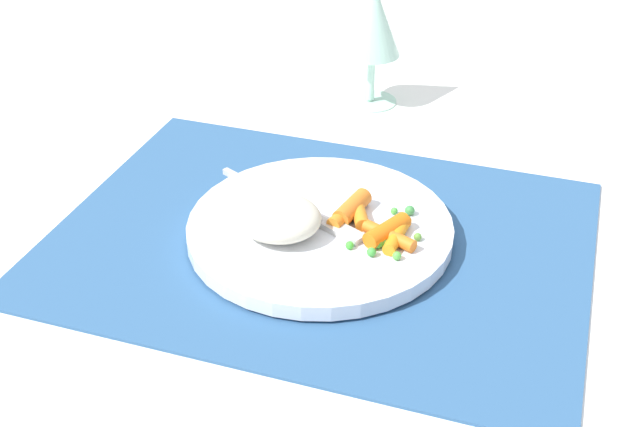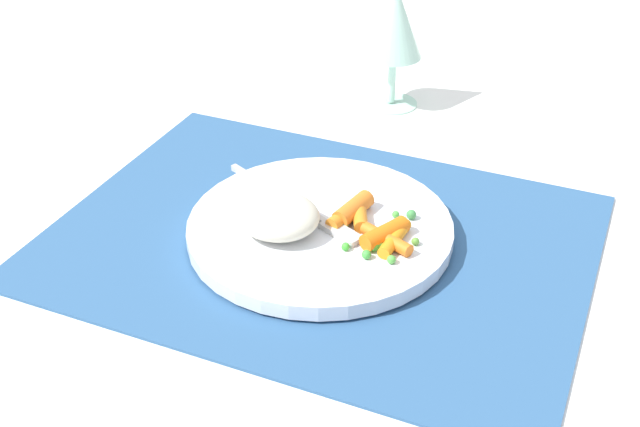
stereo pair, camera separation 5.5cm
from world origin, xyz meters
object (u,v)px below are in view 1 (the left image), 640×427
object	(u,v)px
rice_mound	(278,218)
carrot_portion	(370,221)
wine_glass	(373,23)
plate	(320,229)
fork	(303,211)

from	to	relation	value
rice_mound	carrot_portion	size ratio (longest dim) A/B	0.91
rice_mound	wine_glass	distance (m)	0.35
wine_glass	plate	bearing A→B (deg)	-83.41
plate	fork	xyz separation A→B (m)	(-0.02, 0.01, 0.01)
plate	rice_mound	size ratio (longest dim) A/B	3.15
plate	rice_mound	bearing A→B (deg)	-136.99
carrot_portion	fork	xyz separation A→B (m)	(-0.07, 0.00, -0.00)
rice_mound	fork	xyz separation A→B (m)	(0.01, 0.04, -0.01)
rice_mound	fork	size ratio (longest dim) A/B	0.46
plate	wine_glass	size ratio (longest dim) A/B	1.65
plate	rice_mound	distance (m)	0.05
carrot_portion	wine_glass	world-z (taller)	wine_glass
plate	carrot_portion	xyz separation A→B (m)	(0.05, 0.01, 0.01)
fork	carrot_portion	bearing A→B (deg)	-2.37
plate	carrot_portion	size ratio (longest dim) A/B	2.87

